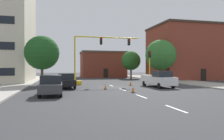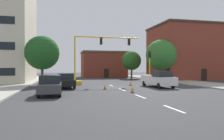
{
  "view_description": "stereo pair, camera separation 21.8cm",
  "coord_description": "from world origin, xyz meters",
  "px_view_note": "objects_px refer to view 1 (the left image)",
  "views": [
    {
      "loc": [
        -6.45,
        -25.1,
        2.38
      ],
      "look_at": [
        0.49,
        3.99,
        2.06
      ],
      "focal_mm": 34.17,
      "sensor_mm": 36.0,
      "label": 1
    },
    {
      "loc": [
        -6.23,
        -25.15,
        2.38
      ],
      "look_at": [
        0.49,
        3.99,
        2.06
      ],
      "focal_mm": 34.17,
      "sensor_mm": 36.0,
      "label": 2
    }
  ],
  "objects_px": {
    "tree_right_far": "(131,61)",
    "sedan_dark_gray_near_left": "(51,85)",
    "tree_left_near": "(42,53)",
    "traffic_cone_roadside_a": "(133,89)",
    "traffic_light_pole_right": "(150,60)",
    "traffic_signal_gantry": "(85,68)",
    "sedan_black_mid_left": "(66,81)",
    "pickup_truck_white": "(158,79)",
    "traffic_cone_roadside_c": "(130,83)",
    "traffic_cone_roadside_b": "(105,86)",
    "tree_right_mid": "(161,55)"
  },
  "relations": [
    {
      "from": "traffic_cone_roadside_a",
      "to": "traffic_signal_gantry",
      "type": "bearing_deg",
      "value": 108.29
    },
    {
      "from": "tree_left_near",
      "to": "traffic_cone_roadside_b",
      "type": "distance_m",
      "value": 11.41
    },
    {
      "from": "tree_right_mid",
      "to": "traffic_cone_roadside_a",
      "type": "bearing_deg",
      "value": -124.33
    },
    {
      "from": "tree_right_mid",
      "to": "traffic_cone_roadside_a",
      "type": "height_order",
      "value": "tree_right_mid"
    },
    {
      "from": "pickup_truck_white",
      "to": "traffic_cone_roadside_a",
      "type": "xyz_separation_m",
      "value": [
        -4.85,
        -4.63,
        -0.62
      ]
    },
    {
      "from": "tree_left_near",
      "to": "tree_right_mid",
      "type": "bearing_deg",
      "value": 11.05
    },
    {
      "from": "traffic_cone_roadside_b",
      "to": "traffic_cone_roadside_c",
      "type": "distance_m",
      "value": 6.01
    },
    {
      "from": "pickup_truck_white",
      "to": "traffic_light_pole_right",
      "type": "bearing_deg",
      "value": 78.2
    },
    {
      "from": "tree_right_mid",
      "to": "sedan_black_mid_left",
      "type": "bearing_deg",
      "value": -150.95
    },
    {
      "from": "traffic_cone_roadside_c",
      "to": "sedan_dark_gray_near_left",
      "type": "bearing_deg",
      "value": -140.51
    },
    {
      "from": "traffic_signal_gantry",
      "to": "traffic_light_pole_right",
      "type": "distance_m",
      "value": 9.54
    },
    {
      "from": "tree_right_far",
      "to": "traffic_signal_gantry",
      "type": "bearing_deg",
      "value": -128.39
    },
    {
      "from": "sedan_black_mid_left",
      "to": "tree_right_far",
      "type": "bearing_deg",
      "value": 53.41
    },
    {
      "from": "pickup_truck_white",
      "to": "traffic_cone_roadside_c",
      "type": "distance_m",
      "value": 4.13
    },
    {
      "from": "tree_left_near",
      "to": "traffic_cone_roadside_c",
      "type": "bearing_deg",
      "value": -16.75
    },
    {
      "from": "tree_left_near",
      "to": "sedan_dark_gray_near_left",
      "type": "distance_m",
      "value": 12.32
    },
    {
      "from": "tree_right_mid",
      "to": "sedan_black_mid_left",
      "type": "distance_m",
      "value": 19.35
    },
    {
      "from": "tree_right_far",
      "to": "sedan_dark_gray_near_left",
      "type": "height_order",
      "value": "tree_right_far"
    },
    {
      "from": "pickup_truck_white",
      "to": "traffic_cone_roadside_b",
      "type": "height_order",
      "value": "pickup_truck_white"
    },
    {
      "from": "traffic_signal_gantry",
      "to": "sedan_dark_gray_near_left",
      "type": "distance_m",
      "value": 11.74
    },
    {
      "from": "traffic_signal_gantry",
      "to": "tree_right_mid",
      "type": "xyz_separation_m",
      "value": [
        13.9,
        4.58,
        2.33
      ]
    },
    {
      "from": "traffic_cone_roadside_c",
      "to": "traffic_cone_roadside_a",
      "type": "bearing_deg",
      "value": -106.61
    },
    {
      "from": "traffic_cone_roadside_a",
      "to": "traffic_cone_roadside_c",
      "type": "xyz_separation_m",
      "value": [
        2.35,
        7.87,
        -0.02
      ]
    },
    {
      "from": "sedan_black_mid_left",
      "to": "traffic_cone_roadside_b",
      "type": "xyz_separation_m",
      "value": [
        4.25,
        -2.33,
        -0.58
      ]
    },
    {
      "from": "tree_left_near",
      "to": "traffic_cone_roadside_a",
      "type": "bearing_deg",
      "value": -50.73
    },
    {
      "from": "tree_right_mid",
      "to": "sedan_black_mid_left",
      "type": "relative_size",
      "value": 1.59
    },
    {
      "from": "tree_right_mid",
      "to": "tree_left_near",
      "type": "relative_size",
      "value": 1.08
    },
    {
      "from": "sedan_dark_gray_near_left",
      "to": "traffic_cone_roadside_c",
      "type": "height_order",
      "value": "sedan_dark_gray_near_left"
    },
    {
      "from": "traffic_light_pole_right",
      "to": "sedan_dark_gray_near_left",
      "type": "distance_m",
      "value": 16.98
    },
    {
      "from": "pickup_truck_white",
      "to": "sedan_dark_gray_near_left",
      "type": "distance_m",
      "value": 13.35
    },
    {
      "from": "tree_left_near",
      "to": "pickup_truck_white",
      "type": "relative_size",
      "value": 1.22
    },
    {
      "from": "traffic_signal_gantry",
      "to": "traffic_cone_roadside_a",
      "type": "relative_size",
      "value": 14.12
    },
    {
      "from": "sedan_dark_gray_near_left",
      "to": "traffic_signal_gantry",
      "type": "bearing_deg",
      "value": 69.67
    },
    {
      "from": "traffic_light_pole_right",
      "to": "tree_right_far",
      "type": "height_order",
      "value": "tree_right_far"
    },
    {
      "from": "tree_left_near",
      "to": "traffic_cone_roadside_a",
      "type": "height_order",
      "value": "tree_left_near"
    },
    {
      "from": "tree_right_mid",
      "to": "tree_right_far",
      "type": "height_order",
      "value": "tree_right_mid"
    },
    {
      "from": "traffic_signal_gantry",
      "to": "traffic_light_pole_right",
      "type": "height_order",
      "value": "traffic_signal_gantry"
    },
    {
      "from": "traffic_light_pole_right",
      "to": "traffic_cone_roadside_a",
      "type": "xyz_separation_m",
      "value": [
        -5.9,
        -9.7,
        -3.17
      ]
    },
    {
      "from": "traffic_signal_gantry",
      "to": "tree_left_near",
      "type": "distance_m",
      "value": 6.2
    },
    {
      "from": "traffic_cone_roadside_a",
      "to": "traffic_cone_roadside_c",
      "type": "relative_size",
      "value": 1.05
    },
    {
      "from": "tree_right_mid",
      "to": "tree_left_near",
      "type": "bearing_deg",
      "value": -168.95
    },
    {
      "from": "traffic_signal_gantry",
      "to": "tree_right_far",
      "type": "bearing_deg",
      "value": 51.61
    },
    {
      "from": "sedan_dark_gray_near_left",
      "to": "tree_right_far",
      "type": "bearing_deg",
      "value": 58.43
    },
    {
      "from": "sedan_black_mid_left",
      "to": "traffic_cone_roadside_a",
      "type": "bearing_deg",
      "value": -44.01
    },
    {
      "from": "tree_right_far",
      "to": "sedan_black_mid_left",
      "type": "distance_m",
      "value": 24.64
    },
    {
      "from": "pickup_truck_white",
      "to": "traffic_cone_roadside_a",
      "type": "relative_size",
      "value": 7.71
    },
    {
      "from": "sedan_dark_gray_near_left",
      "to": "traffic_cone_roadside_c",
      "type": "distance_m",
      "value": 12.85
    },
    {
      "from": "traffic_signal_gantry",
      "to": "traffic_cone_roadside_b",
      "type": "bearing_deg",
      "value": -77.39
    },
    {
      "from": "tree_right_far",
      "to": "sedan_dark_gray_near_left",
      "type": "xyz_separation_m",
      "value": [
        -15.93,
        -25.93,
        -3.06
      ]
    },
    {
      "from": "traffic_cone_roadside_c",
      "to": "sedan_black_mid_left",
      "type": "bearing_deg",
      "value": -167.65
    }
  ]
}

